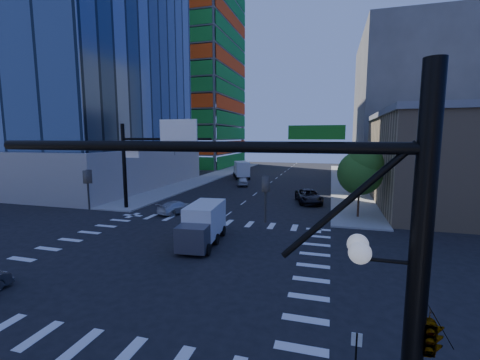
% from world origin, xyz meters
% --- Properties ---
extents(ground, '(160.00, 160.00, 0.00)m').
position_xyz_m(ground, '(0.00, 0.00, 0.00)').
color(ground, black).
rests_on(ground, ground).
extents(road_markings, '(20.00, 20.00, 0.01)m').
position_xyz_m(road_markings, '(0.00, 0.00, 0.01)').
color(road_markings, silver).
rests_on(road_markings, ground).
extents(sidewalk_ne, '(5.00, 60.00, 0.15)m').
position_xyz_m(sidewalk_ne, '(12.50, 40.00, 0.07)').
color(sidewalk_ne, gray).
rests_on(sidewalk_ne, ground).
extents(sidewalk_nw, '(5.00, 60.00, 0.15)m').
position_xyz_m(sidewalk_nw, '(-12.50, 40.00, 0.07)').
color(sidewalk_nw, gray).
rests_on(sidewalk_nw, ground).
extents(construction_building, '(25.16, 34.50, 70.60)m').
position_xyz_m(construction_building, '(-27.41, 61.93, 24.61)').
color(construction_building, slate).
rests_on(construction_building, ground).
extents(commercial_building, '(20.50, 22.50, 10.60)m').
position_xyz_m(commercial_building, '(25.00, 22.00, 5.31)').
color(commercial_building, tan).
rests_on(commercial_building, ground).
extents(bg_building_ne, '(24.00, 30.00, 28.00)m').
position_xyz_m(bg_building_ne, '(27.00, 55.00, 14.00)').
color(bg_building_ne, '#5A5751').
rests_on(bg_building_ne, ground).
extents(signal_mast_se, '(10.51, 2.48, 9.00)m').
position_xyz_m(signal_mast_se, '(10.60, -11.50, 5.01)').
color(signal_mast_se, black).
rests_on(signal_mast_se, sidewalk_se).
extents(signal_mast_nw, '(10.20, 0.40, 9.00)m').
position_xyz_m(signal_mast_nw, '(-10.00, 11.50, 5.49)').
color(signal_mast_nw, black).
rests_on(signal_mast_nw, sidewalk_nw).
extents(tree_south, '(4.16, 4.16, 6.82)m').
position_xyz_m(tree_south, '(12.63, 13.90, 4.69)').
color(tree_south, '#382316').
rests_on(tree_south, sidewalk_ne).
extents(tree_north, '(3.54, 3.52, 5.78)m').
position_xyz_m(tree_north, '(12.93, 25.90, 3.99)').
color(tree_north, '#382316').
rests_on(tree_north, sidewalk_ne).
extents(no_parking_sign, '(0.30, 0.06, 2.20)m').
position_xyz_m(no_parking_sign, '(10.70, -9.00, 1.38)').
color(no_parking_sign, black).
rests_on(no_parking_sign, ground).
extents(car_nb_far, '(3.91, 6.16, 1.58)m').
position_xyz_m(car_nb_far, '(7.44, 20.09, 0.79)').
color(car_nb_far, black).
rests_on(car_nb_far, ground).
extents(car_sb_near, '(3.35, 4.69, 1.26)m').
position_xyz_m(car_sb_near, '(-5.18, 11.12, 0.63)').
color(car_sb_near, silver).
rests_on(car_sb_near, ground).
extents(car_sb_mid, '(2.78, 4.51, 1.43)m').
position_xyz_m(car_sb_mid, '(-3.67, 30.96, 0.72)').
color(car_sb_mid, '#B5B7BD').
rests_on(car_sb_mid, ground).
extents(box_truck_near, '(2.81, 5.61, 2.84)m').
position_xyz_m(box_truck_near, '(1.01, 2.79, 1.26)').
color(box_truck_near, black).
rests_on(box_truck_near, ground).
extents(box_truck_far, '(4.69, 6.61, 3.19)m').
position_xyz_m(box_truck_far, '(-6.46, 40.18, 1.41)').
color(box_truck_far, black).
rests_on(box_truck_far, ground).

